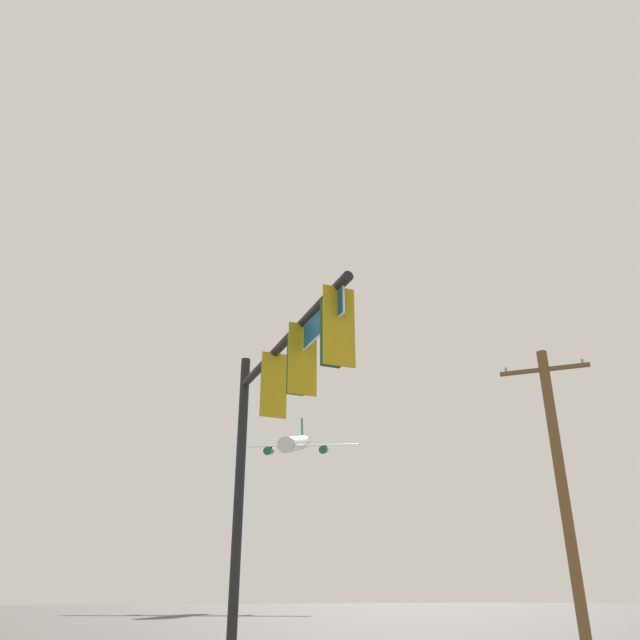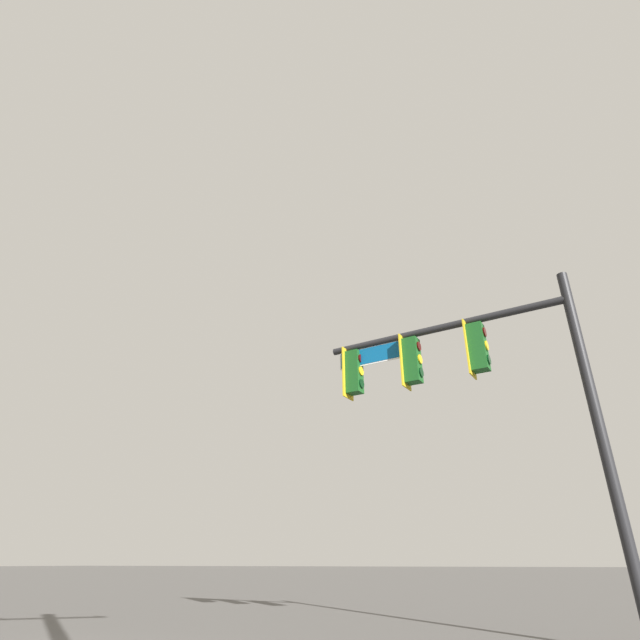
% 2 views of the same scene
% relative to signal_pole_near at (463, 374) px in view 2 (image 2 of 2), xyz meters
% --- Properties ---
extents(signal_pole_near, '(5.70, 1.20, 6.87)m').
position_rel_signal_pole_near_xyz_m(signal_pole_near, '(0.00, 0.00, 0.00)').
color(signal_pole_near, black).
rests_on(signal_pole_near, ground_plane).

